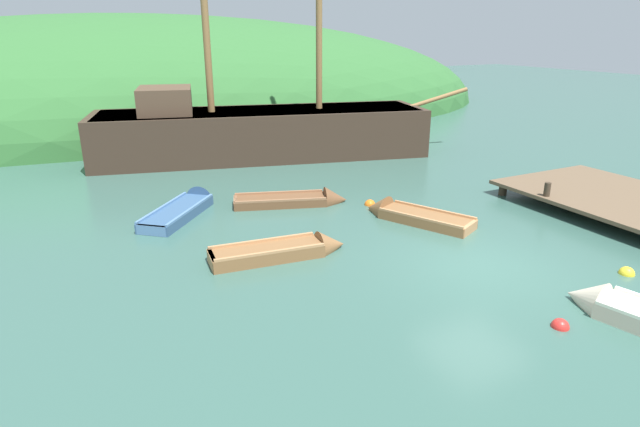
# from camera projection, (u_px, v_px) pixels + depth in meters

# --- Properties ---
(ground_plane) EXTENTS (120.00, 120.00, 0.00)m
(ground_plane) POSITION_uv_depth(u_px,v_px,m) (480.00, 266.00, 13.03)
(ground_plane) COLOR #33564C
(shore_hill) EXTENTS (54.11, 27.31, 13.20)m
(shore_hill) POSITION_uv_depth(u_px,v_px,m) (145.00, 113.00, 36.85)
(shore_hill) COLOR #2D602D
(shore_hill) RESTS_ON ground
(sailing_ship) EXTENTS (17.40, 7.25, 12.07)m
(sailing_ship) POSITION_uv_depth(u_px,v_px,m) (260.00, 139.00, 24.00)
(sailing_ship) COLOR #38281E
(sailing_ship) RESTS_ON ground
(rowboat_portside) EXTENTS (3.26, 3.59, 0.98)m
(rowboat_portside) POSITION_uv_depth(u_px,v_px,m) (187.00, 209.00, 16.92)
(rowboat_portside) COLOR #335175
(rowboat_portside) RESTS_ON ground
(rowboat_far) EXTENTS (2.41, 3.60, 0.99)m
(rowboat_far) POSITION_uv_depth(u_px,v_px,m) (409.00, 217.00, 16.23)
(rowboat_far) COLOR brown
(rowboat_far) RESTS_ON ground
(rowboat_outer_left) EXTENTS (3.67, 1.26, 0.87)m
(rowboat_outer_left) POSITION_uv_depth(u_px,v_px,m) (286.00, 252.00, 13.59)
(rowboat_outer_left) COLOR brown
(rowboat_outer_left) RESTS_ON ground
(rowboat_outer_right) EXTENTS (3.91, 2.13, 0.95)m
(rowboat_outer_right) POSITION_uv_depth(u_px,v_px,m) (299.00, 202.00, 17.67)
(rowboat_outer_right) COLOR brown
(rowboat_outer_right) RESTS_ON ground
(buoy_orange) EXTENTS (0.37, 0.37, 0.37)m
(buoy_orange) POSITION_uv_depth(u_px,v_px,m) (370.00, 205.00, 17.59)
(buoy_orange) COLOR orange
(buoy_orange) RESTS_ON ground
(buoy_yellow) EXTENTS (0.37, 0.37, 0.37)m
(buoy_yellow) POSITION_uv_depth(u_px,v_px,m) (626.00, 274.00, 12.63)
(buoy_yellow) COLOR yellow
(buoy_yellow) RESTS_ON ground
(buoy_red) EXTENTS (0.35, 0.35, 0.35)m
(buoy_red) POSITION_uv_depth(u_px,v_px,m) (560.00, 327.00, 10.37)
(buoy_red) COLOR red
(buoy_red) RESTS_ON ground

